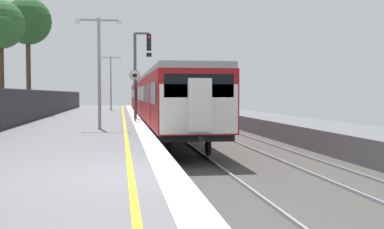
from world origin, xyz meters
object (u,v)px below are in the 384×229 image
object	(u,v)px
platform_lamp_far	(111,78)
platform_lamp_mid	(99,62)
signal_gantry	(139,65)
background_tree_centre	(0,27)
background_tree_left	(28,23)
commuter_train_at_platform	(156,98)
speed_limit_sign	(135,89)

from	to	relation	value
platform_lamp_far	platform_lamp_mid	bearing A→B (deg)	-90.00
signal_gantry	background_tree_centre	size ratio (longest dim) A/B	0.72
platform_lamp_far	background_tree_left	world-z (taller)	background_tree_left
commuter_train_at_platform	signal_gantry	distance (m)	6.83
background_tree_left	background_tree_centre	distance (m)	5.84
background_tree_left	commuter_train_at_platform	bearing A→B (deg)	-5.62
platform_lamp_far	commuter_train_at_platform	bearing A→B (deg)	-70.37
platform_lamp_mid	platform_lamp_far	world-z (taller)	platform_lamp_far
commuter_train_at_platform	platform_lamp_mid	world-z (taller)	platform_lamp_mid
background_tree_centre	commuter_train_at_platform	bearing A→B (deg)	25.58
commuter_train_at_platform	platform_lamp_far	distance (m)	10.71
commuter_train_at_platform	background_tree_centre	size ratio (longest dim) A/B	5.48
background_tree_left	platform_lamp_far	bearing A→B (deg)	57.14
speed_limit_sign	background_tree_centre	distance (m)	9.96
speed_limit_sign	platform_lamp_mid	xyz separation A→B (m)	(-1.70, -5.64, 1.09)
commuter_train_at_platform	speed_limit_sign	size ratio (longest dim) A/B	14.10
speed_limit_sign	platform_lamp_far	bearing A→B (deg)	95.13
signal_gantry	speed_limit_sign	bearing A→B (deg)	-97.68
signal_gantry	platform_lamp_mid	size ratio (longest dim) A/B	1.09
background_tree_centre	platform_lamp_far	bearing A→B (deg)	66.41
background_tree_centre	speed_limit_sign	bearing A→B (deg)	-27.57
signal_gantry	background_tree_left	distance (m)	11.28
signal_gantry	background_tree_left	bearing A→B (deg)	137.37
speed_limit_sign	platform_lamp_mid	size ratio (longest dim) A/B	0.59
platform_lamp_mid	background_tree_centre	world-z (taller)	background_tree_centre
signal_gantry	platform_lamp_mid	world-z (taller)	signal_gantry
speed_limit_sign	background_tree_centre	xyz separation A→B (m)	(-8.13, 4.25, 3.86)
commuter_train_at_platform	platform_lamp_far	world-z (taller)	platform_lamp_far
commuter_train_at_platform	background_tree_left	size ratio (longest dim) A/B	4.69
platform_lamp_far	signal_gantry	bearing A→B (deg)	-82.78
commuter_train_at_platform	speed_limit_sign	distance (m)	9.23
speed_limit_sign	platform_lamp_mid	bearing A→B (deg)	-106.81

